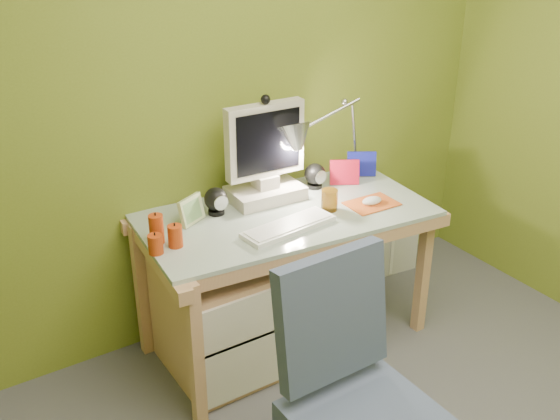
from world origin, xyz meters
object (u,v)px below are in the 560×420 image
desk (286,279)px  radiator (378,237)px  monitor (265,143)px  desk_lamp (344,120)px

desk → radiator: 0.86m
monitor → radiator: (0.81, 0.09, -0.75)m
monitor → radiator: monitor is taller
monitor → radiator: 1.11m
monitor → desk_lamp: bearing=2.5°
desk → radiator: desk is taller
desk → monitor: (-0.00, 0.18, 0.62)m
desk → monitor: bearing=95.2°
desk_lamp → monitor: bearing=173.2°
monitor → desk_lamp: desk_lamp is taller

